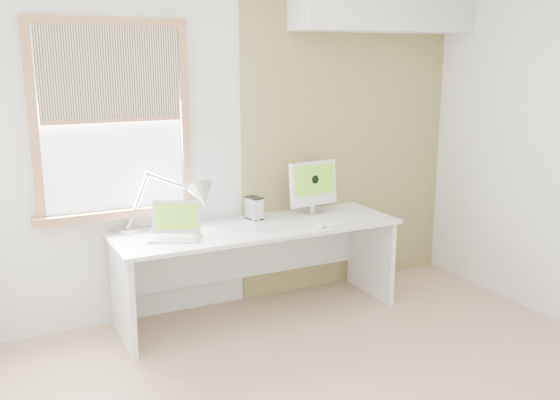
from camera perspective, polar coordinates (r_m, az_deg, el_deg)
room at (r=3.40m, az=7.91°, el=1.35°), size 4.04×3.54×2.64m
accent_wall at (r=5.37m, az=6.32°, el=5.68°), size 2.00×0.02×2.60m
soffit at (r=5.32m, az=9.56°, el=17.39°), size 1.60×0.40×0.42m
window at (r=4.56m, az=-15.25°, el=7.11°), size 1.20×0.14×1.42m
desk at (r=4.80m, az=-2.36°, el=-4.49°), size 2.20×0.70×0.73m
desk_lamp at (r=4.58m, az=-8.54°, el=0.07°), size 0.74×0.46×0.45m
laptop at (r=4.46m, az=-9.68°, el=-2.61°), size 0.44×0.40×0.25m
phone_dock at (r=4.84m, az=-2.26°, el=-1.51°), size 0.07×0.07×0.12m
external_drive at (r=4.87m, az=-2.42°, el=-0.76°), size 0.12×0.16×0.18m
imac at (r=5.02m, az=3.10°, el=1.45°), size 0.45×0.17×0.43m
keyboard at (r=4.80m, az=6.22°, el=-2.03°), size 0.45×0.19×0.02m
mouse at (r=4.66m, az=3.76°, el=-2.35°), size 0.09×0.12×0.03m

